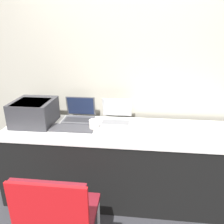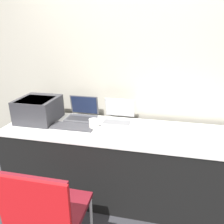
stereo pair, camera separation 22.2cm
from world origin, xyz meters
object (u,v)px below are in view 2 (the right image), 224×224
at_px(chair, 45,211).
at_px(laptop_left, 82,114).
at_px(coffee_cup, 93,124).
at_px(external_keyboard, 73,127).
at_px(laptop_right, 118,117).
at_px(mouse, 99,128).
at_px(printer, 38,109).

bearing_deg(chair, laptop_left, 96.43).
relative_size(laptop_left, coffee_cup, 3.17).
bearing_deg(external_keyboard, laptop_right, 31.15).
bearing_deg(laptop_right, coffee_cup, -130.44).
height_order(laptop_left, external_keyboard, laptop_left).
xyz_separation_m(laptop_left, chair, (0.13, -1.18, -0.28)).
bearing_deg(laptop_left, chair, -83.57).
height_order(laptop_right, chair, laptop_right).
distance_m(laptop_right, chair, 1.24).
bearing_deg(laptop_left, mouse, -42.90).
distance_m(laptop_right, coffee_cup, 0.33).
xyz_separation_m(laptop_left, laptop_right, (0.43, -0.01, -0.00)).
height_order(laptop_left, coffee_cup, laptop_left).
bearing_deg(laptop_right, chair, -104.17).
xyz_separation_m(laptop_left, coffee_cup, (0.22, -0.26, -0.00)).
relative_size(printer, coffee_cup, 3.98).
xyz_separation_m(printer, mouse, (0.72, -0.08, -0.13)).
height_order(external_keyboard, chair, chair).
bearing_deg(chair, printer, 119.98).
distance_m(laptop_right, external_keyboard, 0.51).
distance_m(laptop_left, chair, 1.22).
height_order(laptop_right, external_keyboard, laptop_right).
height_order(external_keyboard, mouse, mouse).
xyz_separation_m(external_keyboard, coffee_cup, (0.22, 0.01, 0.04)).
distance_m(coffee_cup, chair, 0.96).
xyz_separation_m(printer, laptop_right, (0.88, 0.16, -0.09)).
bearing_deg(chair, laptop_right, 75.83).
bearing_deg(chair, coffee_cup, 84.81).
distance_m(laptop_right, mouse, 0.29).
xyz_separation_m(laptop_left, mouse, (0.27, -0.25, -0.04)).
distance_m(printer, laptop_left, 0.49).
relative_size(external_keyboard, coffee_cup, 4.21).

